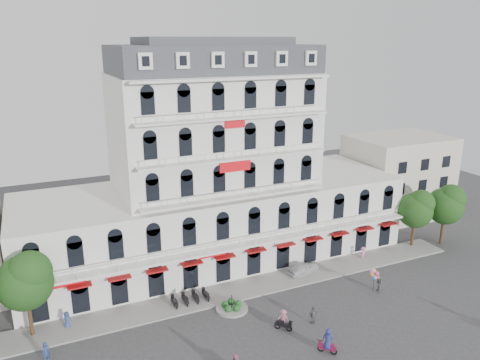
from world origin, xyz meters
name	(u,v)px	position (x,y,z in m)	size (l,w,h in m)	color
ground	(289,335)	(0.00, 0.00, 0.00)	(120.00, 120.00, 0.00)	#38383A
sidewalk	(246,288)	(0.00, 9.00, 0.08)	(53.00, 4.00, 0.16)	gray
main_building	(214,178)	(0.00, 18.00, 9.96)	(45.00, 15.00, 25.80)	silver
flank_building_east	(397,176)	(30.00, 20.00, 6.00)	(14.00, 10.00, 12.00)	beige
traffic_island	(232,307)	(-3.00, 6.00, 0.26)	(3.20, 3.20, 1.60)	gray
parked_scooter_row	(190,303)	(-6.35, 8.80, 0.00)	(4.40, 1.80, 1.10)	black
tree_west_inner	(25,279)	(-20.95, 9.48, 5.68)	(4.76, 4.76, 8.25)	#382314
tree_east_inner	(416,208)	(24.05, 9.98, 5.21)	(4.40, 4.37, 7.57)	#382314
tree_east_outer	(446,203)	(28.05, 8.98, 5.55)	(4.65, 4.65, 8.05)	#382314
parked_car	(303,268)	(7.36, 9.50, 0.67)	(1.59, 3.96, 1.35)	silver
rider_east	(328,341)	(1.70, -3.47, 1.20)	(1.28, 1.33, 2.35)	maroon
rider_center	(283,319)	(-0.07, 0.96, 1.09)	(1.31, 1.30, 2.08)	black
pedestrian_left	(67,320)	(-18.01, 9.50, 0.82)	(0.81, 0.52, 1.65)	navy
pedestrian_mid	(313,315)	(2.99, 0.71, 0.88)	(1.04, 0.43, 1.77)	#585A60
pedestrian_right	(363,253)	(15.78, 9.50, 0.82)	(1.05, 0.61, 1.63)	pink
pedestrian_far	(46,353)	(-20.00, 5.04, 0.95)	(0.70, 0.46, 1.91)	navy
balloon_vendor	(377,281)	(12.25, 2.83, 1.27)	(1.41, 1.32, 2.45)	#5B5C63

